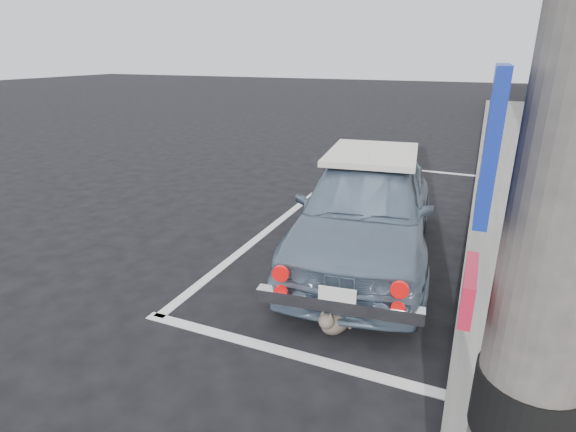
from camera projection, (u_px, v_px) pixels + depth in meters
name	position (u px, v px, depth m)	size (l,w,h in m)	color
ground	(262.00, 312.00, 4.51)	(80.00, 80.00, 0.00)	black
pline_rear	(289.00, 353.00, 3.89)	(3.00, 0.12, 0.01)	silver
pline_front	(413.00, 170.00, 9.93)	(3.00, 0.12, 0.01)	silver
pline_side	(294.00, 209.00, 7.43)	(0.12, 7.00, 0.01)	silver
retro_coupe	(366.00, 207.00, 5.53)	(2.01, 4.03, 1.32)	slate
cat	(335.00, 320.00, 4.14)	(0.33, 0.53, 0.29)	#736357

